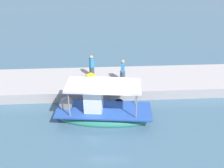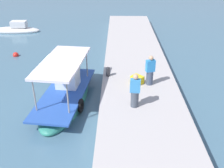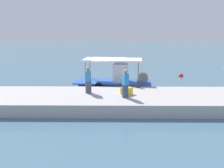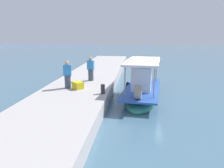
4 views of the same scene
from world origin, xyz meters
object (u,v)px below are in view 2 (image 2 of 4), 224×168
(cargo_crate, at_px, (137,80))
(fisherman_near_bollard, at_px, (150,72))
(fisherman_by_crate, at_px, (135,92))
(marker_buoy, at_px, (16,55))
(moored_boat_near, at_px, (15,30))
(mooring_bollard, at_px, (108,72))
(main_fishing_boat, at_px, (66,94))

(cargo_crate, bearing_deg, fisherman_near_bollard, -99.85)
(fisherman_by_crate, relative_size, marker_buoy, 3.82)
(moored_boat_near, bearing_deg, fisherman_near_bollard, -136.20)
(fisherman_by_crate, distance_m, mooring_bollard, 3.66)
(cargo_crate, bearing_deg, main_fishing_boat, 101.58)
(marker_buoy, height_order, moored_boat_near, moored_boat_near)
(cargo_crate, bearing_deg, fisherman_by_crate, 173.04)
(fisherman_by_crate, distance_m, moored_boat_near, 18.98)
(cargo_crate, xyz_separation_m, moored_boat_near, (12.72, 11.64, -0.75))
(marker_buoy, bearing_deg, fisherman_near_bollard, -121.40)
(fisherman_by_crate, height_order, moored_boat_near, fisherman_by_crate)
(main_fishing_boat, distance_m, marker_buoy, 8.54)
(main_fishing_boat, height_order, fisherman_by_crate, fisherman_by_crate)
(main_fishing_boat, height_order, cargo_crate, main_fishing_boat)
(main_fishing_boat, height_order, fisherman_near_bollard, fisherman_near_bollard)
(fisherman_by_crate, bearing_deg, marker_buoy, 46.84)
(fisherman_near_bollard, distance_m, cargo_crate, 0.88)
(fisherman_near_bollard, relative_size, moored_boat_near, 0.34)
(fisherman_by_crate, relative_size, cargo_crate, 2.69)
(main_fishing_boat, bearing_deg, fisherman_near_bollard, -81.49)
(fisherman_near_bollard, height_order, cargo_crate, fisherman_near_bollard)
(main_fishing_boat, xyz_separation_m, fisherman_near_bollard, (0.69, -4.62, 1.07))
(mooring_bollard, distance_m, cargo_crate, 1.93)
(main_fishing_boat, bearing_deg, moored_boat_near, 29.62)
(fisherman_by_crate, height_order, mooring_bollard, fisherman_by_crate)
(fisherman_near_bollard, bearing_deg, moored_boat_near, 43.80)
(fisherman_near_bollard, xyz_separation_m, moored_boat_near, (12.84, 12.31, -1.32))
(main_fishing_boat, distance_m, moored_boat_near, 15.57)
(mooring_bollard, height_order, marker_buoy, mooring_bollard)
(mooring_bollard, bearing_deg, moored_boat_near, 40.06)
(mooring_bollard, xyz_separation_m, marker_buoy, (5.01, 7.50, -0.93))
(main_fishing_boat, relative_size, marker_buoy, 14.32)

